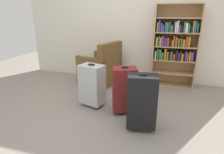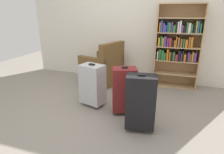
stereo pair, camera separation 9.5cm
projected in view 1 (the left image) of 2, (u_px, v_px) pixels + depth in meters
name	position (u px, v px, depth m)	size (l,w,h in m)	color
ground_plane	(100.00, 120.00, 2.72)	(8.33, 8.33, 0.00)	gray
back_wall	(129.00, 21.00, 4.07)	(4.76, 0.10, 2.60)	silver
bookshelf	(175.00, 44.00, 3.76)	(0.84, 0.32, 1.63)	tan
armchair	(101.00, 69.00, 4.04)	(0.89, 0.89, 0.90)	brown
mug	(122.00, 87.00, 3.81)	(0.12, 0.08, 0.10)	white
suitcase_dark_red	(124.00, 89.00, 2.81)	(0.41, 0.35, 0.73)	maroon
suitcase_silver	(92.00, 84.00, 3.04)	(0.43, 0.35, 0.71)	#B7BABF
suitcase_black	(142.00, 101.00, 2.40)	(0.40, 0.30, 0.77)	black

